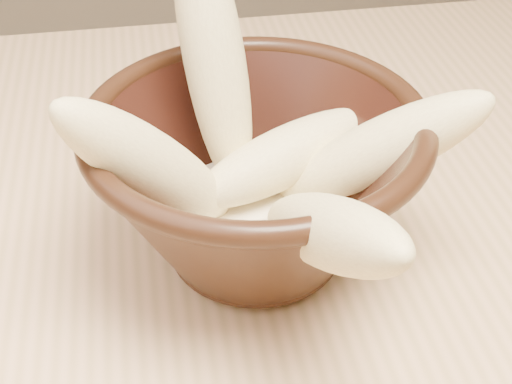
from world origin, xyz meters
TOP-DOWN VIEW (x-y plane):
  - table at (0.00, 0.00)m, footprint 1.20×0.80m
  - bowl at (-0.06, 0.01)m, footprint 0.22×0.22m
  - milk_puddle at (-0.06, 0.01)m, footprint 0.12×0.12m
  - banana_upright at (-0.08, 0.06)m, footprint 0.07×0.11m
  - banana_left at (-0.12, -0.01)m, footprint 0.14×0.09m
  - banana_right at (0.02, -0.01)m, footprint 0.15×0.09m
  - banana_across at (-0.03, 0.02)m, footprint 0.15×0.09m
  - banana_front at (-0.03, -0.08)m, footprint 0.06×0.18m

SIDE VIEW (x-z plane):
  - table at x=0.00m, z-range 0.30..1.05m
  - milk_puddle at x=-0.06m, z-range 0.78..0.80m
  - bowl at x=-0.06m, z-range 0.76..0.88m
  - banana_across at x=-0.03m, z-range 0.80..0.85m
  - banana_right at x=0.02m, z-range 0.78..0.90m
  - banana_front at x=-0.03m, z-range 0.78..0.91m
  - banana_left at x=-0.12m, z-range 0.78..0.92m
  - banana_upright at x=-0.08m, z-range 0.79..0.98m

